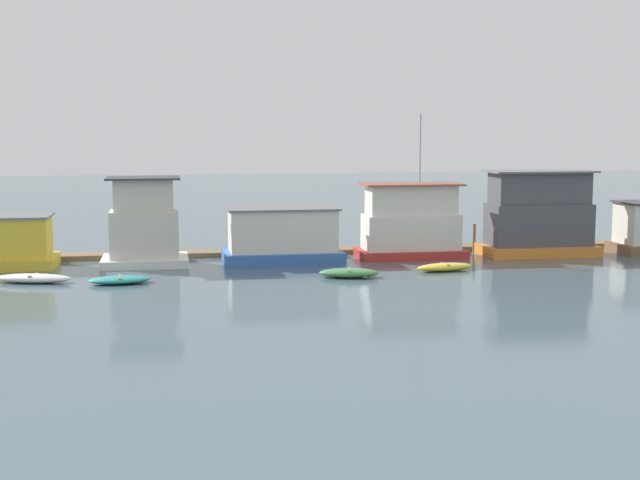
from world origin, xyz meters
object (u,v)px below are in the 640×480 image
Objects in this scene: houseboat_orange at (539,216)px; houseboat_blue at (282,236)px; houseboat_white at (144,227)px; dinghy_white at (33,278)px; houseboat_red at (411,224)px; dinghy_green at (349,273)px; dinghy_teal at (120,280)px; mooring_post_centre at (474,238)px; dinghy_yellow at (445,267)px.

houseboat_blue is at bearing -179.55° from houseboat_orange.
houseboat_white is 7.95m from dinghy_white.
houseboat_orange is at bearing 9.64° from dinghy_white.
dinghy_green is (-5.37, -6.77, -1.87)m from houseboat_red.
houseboat_white is at bearing 79.18° from dinghy_teal.
houseboat_white reaches higher than dinghy_green.
houseboat_orange is (24.86, 0.06, 0.20)m from houseboat_white.
dinghy_white is 27.92m from mooring_post_centre.
houseboat_white is 1.46× the size of dinghy_yellow.
dinghy_white is (-22.21, -5.55, -1.88)m from houseboat_red.
houseboat_orange reaches higher than dinghy_white.
houseboat_orange reaches higher than mooring_post_centre.
houseboat_red is 18.97m from dinghy_teal.
dinghy_yellow is (22.69, -0.02, -0.01)m from dinghy_white.
dinghy_white is 22.69m from dinghy_yellow.
dinghy_yellow is at bearing -30.19° from houseboat_blue.
dinghy_green is at bearing -0.70° from dinghy_teal.
houseboat_red is 8.84m from dinghy_green.
houseboat_white is 0.73× the size of houseboat_blue.
mooring_post_centre reaches higher than dinghy_yellow.
dinghy_yellow is at bearing 11.59° from dinghy_green.
dinghy_green is 13.17m from mooring_post_centre.
dinghy_green is at bearing -29.73° from houseboat_white.
houseboat_white is at bearing 41.92° from dinghy_white.
houseboat_orange is 2.20× the size of dinghy_teal.
houseboat_white is at bearing 179.49° from houseboat_blue.
mooring_post_centre reaches higher than dinghy_teal.
dinghy_yellow is at bearing -16.87° from houseboat_white.
houseboat_blue is at bearing -170.78° from mooring_post_centre.
houseboat_blue reaches higher than dinghy_teal.
houseboat_blue is (8.25, -0.07, -0.71)m from houseboat_white.
houseboat_orange is at bearing 13.51° from dinghy_teal.
houseboat_blue is at bearing 149.81° from dinghy_yellow.
dinghy_yellow is (18.16, 1.05, 0.02)m from dinghy_teal.
dinghy_yellow is (5.86, 1.20, -0.02)m from dinghy_green.
dinghy_green is (12.30, -0.15, 0.05)m from dinghy_teal.
mooring_post_centre is (4.28, 7.19, 0.69)m from dinghy_yellow.
dinghy_yellow reaches higher than dinghy_teal.
dinghy_green is (16.84, -1.22, 0.02)m from dinghy_white.
dinghy_white is 1.23× the size of dinghy_green.
houseboat_red is 2.51× the size of dinghy_yellow.
dinghy_white is at bearing 175.87° from dinghy_green.
houseboat_red is 2.08× the size of dinghy_white.
houseboat_white is 6.64m from dinghy_teal.
houseboat_white is 12.97m from dinghy_green.
houseboat_white is at bearing 150.27° from dinghy_green.
houseboat_orange is 4.40m from mooring_post_centre.
houseboat_orange is at bearing 0.13° from houseboat_white.
dinghy_yellow is at bearing -0.04° from dinghy_white.
dinghy_green is at bearing -140.39° from mooring_post_centre.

